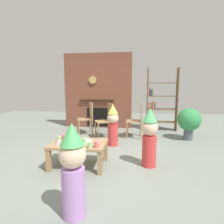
% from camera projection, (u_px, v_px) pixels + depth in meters
% --- Properties ---
extents(ground_plane, '(12.00, 12.00, 0.00)m').
position_uv_depth(ground_plane, '(102.00, 157.00, 3.41)').
color(ground_plane, gray).
extents(brick_fireplace_feature, '(2.20, 0.28, 2.40)m').
position_uv_depth(brick_fireplace_feature, '(98.00, 91.00, 5.87)').
color(brick_fireplace_feature, brown).
rests_on(brick_fireplace_feature, ground_plane).
extents(bookshelf, '(0.90, 0.28, 1.90)m').
position_uv_depth(bookshelf, '(159.00, 102.00, 5.49)').
color(bookshelf, brown).
rests_on(bookshelf, ground_plane).
extents(coffee_table, '(0.91, 0.62, 0.40)m').
position_uv_depth(coffee_table, '(79.00, 146.00, 3.00)').
color(coffee_table, '#9E7A51').
rests_on(coffee_table, ground_plane).
extents(paper_cup_near_left, '(0.06, 0.06, 0.09)m').
position_uv_depth(paper_cup_near_left, '(90.00, 145.00, 2.72)').
color(paper_cup_near_left, '#8CD18C').
rests_on(paper_cup_near_left, coffee_table).
extents(paper_cup_near_right, '(0.06, 0.06, 0.10)m').
position_uv_depth(paper_cup_near_right, '(84.00, 141.00, 2.89)').
color(paper_cup_near_right, '#8CD18C').
rests_on(paper_cup_near_right, coffee_table).
extents(paper_cup_center, '(0.07, 0.07, 0.10)m').
position_uv_depth(paper_cup_center, '(59.00, 139.00, 3.03)').
color(paper_cup_center, '#8CD18C').
rests_on(paper_cup_center, coffee_table).
extents(paper_cup_far_left, '(0.07, 0.07, 0.10)m').
position_uv_depth(paper_cup_far_left, '(97.00, 144.00, 2.74)').
color(paper_cup_far_left, '#E5666B').
rests_on(paper_cup_far_left, coffee_table).
extents(paper_cup_far_right, '(0.07, 0.07, 0.09)m').
position_uv_depth(paper_cup_far_right, '(64.00, 137.00, 3.18)').
color(paper_cup_far_right, '#E5666B').
rests_on(paper_cup_far_right, coffee_table).
extents(paper_plate_front, '(0.19, 0.19, 0.01)m').
position_uv_depth(paper_plate_front, '(72.00, 142.00, 3.00)').
color(paper_plate_front, white).
rests_on(paper_plate_front, coffee_table).
extents(paper_plate_rear, '(0.21, 0.21, 0.01)m').
position_uv_depth(paper_plate_rear, '(86.00, 141.00, 3.06)').
color(paper_plate_rear, white).
rests_on(paper_plate_rear, coffee_table).
extents(birthday_cake_slice, '(0.10, 0.10, 0.09)m').
position_uv_depth(birthday_cake_slice, '(58.00, 142.00, 2.90)').
color(birthday_cake_slice, pink).
rests_on(birthday_cake_slice, coffee_table).
extents(table_fork, '(0.15, 0.07, 0.01)m').
position_uv_depth(table_fork, '(99.00, 141.00, 3.09)').
color(table_fork, silver).
rests_on(table_fork, coffee_table).
extents(child_with_cone_hat, '(0.27, 0.27, 0.98)m').
position_uv_depth(child_with_cone_hat, '(73.00, 168.00, 1.79)').
color(child_with_cone_hat, '#B27FCC').
rests_on(child_with_cone_hat, ground_plane).
extents(child_in_pink, '(0.27, 0.27, 0.98)m').
position_uv_depth(child_in_pink, '(149.00, 136.00, 2.97)').
color(child_in_pink, '#D13838').
rests_on(child_in_pink, ground_plane).
extents(child_by_the_chairs, '(0.26, 0.26, 0.94)m').
position_uv_depth(child_by_the_chairs, '(113.00, 124.00, 4.04)').
color(child_by_the_chairs, '#D13838').
rests_on(child_by_the_chairs, ground_plane).
extents(dining_chair_left, '(0.52, 0.52, 0.90)m').
position_uv_depth(dining_chair_left, '(88.00, 116.00, 5.02)').
color(dining_chair_left, '#9E7A51').
rests_on(dining_chair_left, ground_plane).
extents(dining_chair_middle, '(0.53, 0.53, 0.90)m').
position_uv_depth(dining_chair_middle, '(107.00, 119.00, 4.68)').
color(dining_chair_middle, '#9E7A51').
rests_on(dining_chair_middle, ground_plane).
extents(dining_chair_right, '(0.41, 0.41, 0.90)m').
position_uv_depth(dining_chair_right, '(138.00, 119.00, 4.68)').
color(dining_chair_right, '#9E7A51').
rests_on(dining_chair_right, ground_plane).
extents(potted_plant_tall, '(0.57, 0.57, 0.80)m').
position_uv_depth(potted_plant_tall, '(189.00, 121.00, 4.49)').
color(potted_plant_tall, '#4C5660').
rests_on(potted_plant_tall, ground_plane).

